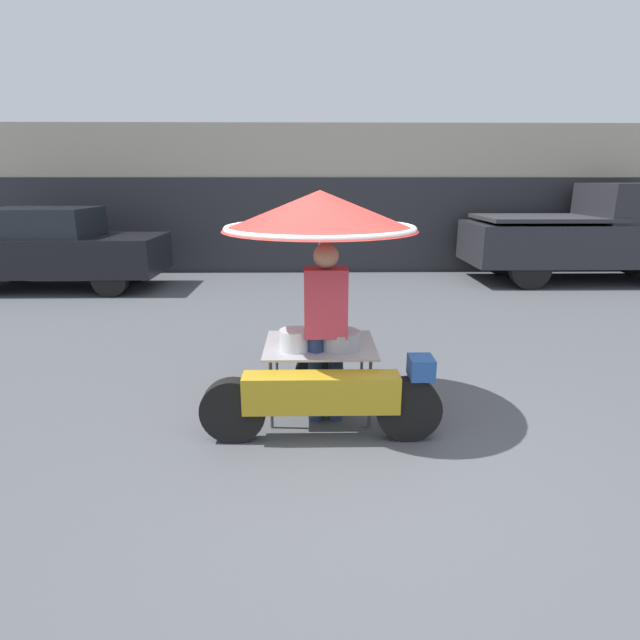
# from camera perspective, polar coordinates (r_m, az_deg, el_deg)

# --- Properties ---
(ground_plane) EXTENTS (36.00, 36.00, 0.00)m
(ground_plane) POSITION_cam_1_polar(r_m,az_deg,el_deg) (4.14, 5.86, -15.95)
(ground_plane) COLOR #4C4F54
(shopfront_building) EXTENTS (28.00, 2.06, 3.39)m
(shopfront_building) POSITION_cam_1_polar(r_m,az_deg,el_deg) (12.99, 1.10, 13.69)
(shopfront_building) COLOR #B2A893
(shopfront_building) RESTS_ON ground
(vendor_motorcycle_cart) EXTENTS (2.06, 1.73, 2.08)m
(vendor_motorcycle_cart) POSITION_cam_1_polar(r_m,az_deg,el_deg) (4.43, 0.08, 8.40)
(vendor_motorcycle_cart) COLOR black
(vendor_motorcycle_cart) RESTS_ON ground
(vendor_person) EXTENTS (0.38, 0.22, 1.65)m
(vendor_person) POSITION_cam_1_polar(r_m,az_deg,el_deg) (4.45, 0.66, -0.48)
(vendor_person) COLOR navy
(vendor_person) RESTS_ON ground
(parked_car) EXTENTS (4.16, 1.68, 1.63)m
(parked_car) POSITION_cam_1_polar(r_m,az_deg,el_deg) (11.45, -28.14, 7.25)
(parked_car) COLOR black
(parked_car) RESTS_ON ground
(pickup_truck) EXTENTS (5.19, 1.86, 2.09)m
(pickup_truck) POSITION_cam_1_polar(r_m,az_deg,el_deg) (12.42, 29.01, 8.50)
(pickup_truck) COLOR black
(pickup_truck) RESTS_ON ground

